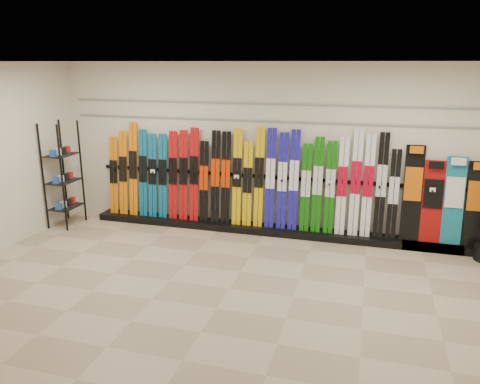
# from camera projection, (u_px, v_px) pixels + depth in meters

# --- Properties ---
(floor) EXTENTS (8.00, 8.00, 0.00)m
(floor) POSITION_uv_depth(u_px,v_px,m) (229.00, 289.00, 6.41)
(floor) COLOR tan
(floor) RESTS_ON ground
(back_wall) EXTENTS (8.00, 0.00, 8.00)m
(back_wall) POSITION_uv_depth(u_px,v_px,m) (270.00, 149.00, 8.32)
(back_wall) COLOR beige
(back_wall) RESTS_ON floor
(ceiling) EXTENTS (8.00, 8.00, 0.00)m
(ceiling) POSITION_uv_depth(u_px,v_px,m) (228.00, 62.00, 5.60)
(ceiling) COLOR silver
(ceiling) RESTS_ON back_wall
(ski_rack_base) EXTENTS (8.00, 0.40, 0.12)m
(ski_rack_base) POSITION_uv_depth(u_px,v_px,m) (278.00, 231.00, 8.45)
(ski_rack_base) COLOR black
(ski_rack_base) RESTS_ON floor
(skis) EXTENTS (5.38, 0.20, 1.83)m
(skis) POSITION_uv_depth(u_px,v_px,m) (244.00, 180.00, 8.41)
(skis) COLOR orange
(skis) RESTS_ON ski_rack_base
(snowboards) EXTENTS (1.58, 0.24, 1.58)m
(snowboards) POSITION_uv_depth(u_px,v_px,m) (452.00, 200.00, 7.57)
(snowboards) COLOR black
(snowboards) RESTS_ON ski_rack_base
(accessory_rack) EXTENTS (0.40, 0.60, 1.96)m
(accessory_rack) POSITION_uv_depth(u_px,v_px,m) (63.00, 175.00, 8.70)
(accessory_rack) COLOR black
(accessory_rack) RESTS_ON floor
(slatwall_rail_0) EXTENTS (7.60, 0.02, 0.03)m
(slatwall_rail_0) POSITION_uv_depth(u_px,v_px,m) (270.00, 121.00, 8.17)
(slatwall_rail_0) COLOR gray
(slatwall_rail_0) RESTS_ON back_wall
(slatwall_rail_1) EXTENTS (7.60, 0.02, 0.03)m
(slatwall_rail_1) POSITION_uv_depth(u_px,v_px,m) (270.00, 104.00, 8.09)
(slatwall_rail_1) COLOR gray
(slatwall_rail_1) RESTS_ON back_wall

